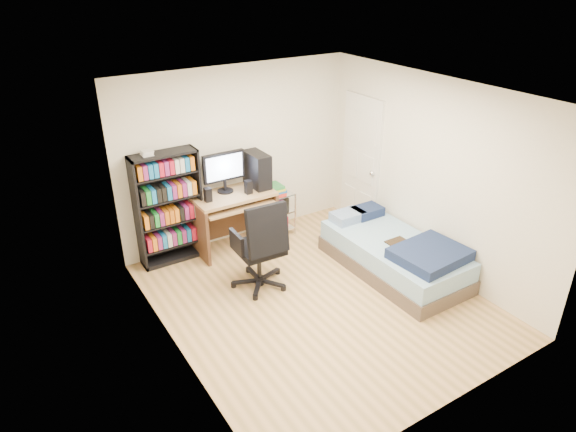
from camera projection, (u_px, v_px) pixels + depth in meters
room at (320, 207)px, 5.69m from camera, size 3.58×4.08×2.58m
media_shelf at (169, 207)px, 6.75m from camera, size 0.87×0.29×1.60m
computer_desk at (238, 196)px, 7.17m from camera, size 1.11×0.64×1.40m
office_chair at (261, 260)px, 6.33m from camera, size 0.74×0.74×1.20m
wire_cart at (276, 202)px, 7.52m from camera, size 0.52×0.39×0.81m
bed at (395, 254)px, 6.71m from camera, size 1.00×2.00×0.57m
door at (361, 163)px, 7.65m from camera, size 0.12×0.80×2.00m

